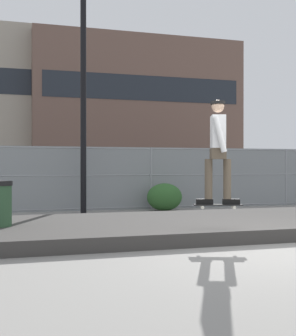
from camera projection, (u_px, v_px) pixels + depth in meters
name	position (u px, v px, depth m)	size (l,w,h in m)	color
ground_plane	(286.00, 251.00, 6.97)	(120.00, 120.00, 0.00)	gray
gravel_berm	(219.00, 224.00, 9.23)	(10.33, 3.52, 0.23)	#3D3A38
skateboard	(218.00, 205.00, 7.57)	(0.82, 0.44, 0.07)	black
skater	(218.00, 145.00, 7.57)	(0.72, 0.62, 1.73)	black
chain_fence	(151.00, 178.00, 13.76)	(28.00, 0.06, 1.85)	gray
street_lamp	(83.00, 49.00, 12.41)	(0.44, 0.44, 7.24)	black
parked_car_near	(2.00, 180.00, 14.58)	(4.52, 2.18, 1.66)	navy
parked_car_mid	(202.00, 178.00, 16.75)	(4.52, 2.18, 1.66)	maroon
office_block	(131.00, 112.00, 50.87)	(21.82, 11.24, 14.57)	brown
shrub_left	(165.00, 197.00, 13.13)	(1.03, 0.84, 0.79)	#2D5B28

